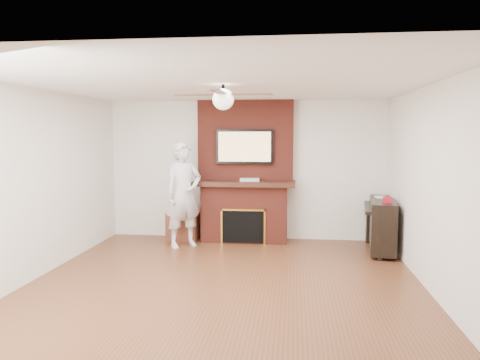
# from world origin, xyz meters

# --- Properties ---
(room_shell) EXTENTS (5.36, 5.86, 2.86)m
(room_shell) POSITION_xyz_m (0.00, 0.00, 1.25)
(room_shell) COLOR #542D18
(room_shell) RESTS_ON ground
(fireplace) EXTENTS (1.78, 0.64, 2.50)m
(fireplace) POSITION_xyz_m (0.00, 2.55, 1.00)
(fireplace) COLOR maroon
(fireplace) RESTS_ON ground
(tv) EXTENTS (1.00, 0.08, 0.60)m
(tv) POSITION_xyz_m (0.00, 2.50, 1.68)
(tv) COLOR black
(tv) RESTS_ON fireplace
(ceiling_fan) EXTENTS (1.21, 1.21, 0.31)m
(ceiling_fan) POSITION_xyz_m (-0.00, 0.00, 2.33)
(ceiling_fan) COLOR black
(ceiling_fan) RESTS_ON room_shell
(person) EXTENTS (0.78, 0.75, 1.78)m
(person) POSITION_xyz_m (-0.97, 1.95, 0.89)
(person) COLOR silver
(person) RESTS_ON ground
(side_table) EXTENTS (0.55, 0.55, 0.62)m
(side_table) POSITION_xyz_m (-1.10, 2.48, 0.28)
(side_table) COLOR #602C1B
(side_table) RESTS_ON ground
(piano) EXTENTS (0.64, 1.34, 0.94)m
(piano) POSITION_xyz_m (2.29, 2.00, 0.45)
(piano) COLOR black
(piano) RESTS_ON ground
(cable_box) EXTENTS (0.35, 0.21, 0.05)m
(cable_box) POSITION_xyz_m (0.09, 2.45, 1.10)
(cable_box) COLOR silver
(cable_box) RESTS_ON fireplace
(candle_orange) EXTENTS (0.07, 0.07, 0.12)m
(candle_orange) POSITION_xyz_m (-0.19, 2.30, 0.06)
(candle_orange) COLOR #B97115
(candle_orange) RESTS_ON ground
(candle_green) EXTENTS (0.07, 0.07, 0.08)m
(candle_green) POSITION_xyz_m (-0.10, 2.38, 0.04)
(candle_green) COLOR #468936
(candle_green) RESTS_ON ground
(candle_cream) EXTENTS (0.08, 0.08, 0.10)m
(candle_cream) POSITION_xyz_m (0.13, 2.37, 0.05)
(candle_cream) COLOR beige
(candle_cream) RESTS_ON ground
(candle_blue) EXTENTS (0.06, 0.06, 0.08)m
(candle_blue) POSITION_xyz_m (0.13, 2.35, 0.04)
(candle_blue) COLOR #314D95
(candle_blue) RESTS_ON ground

